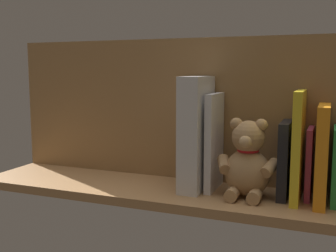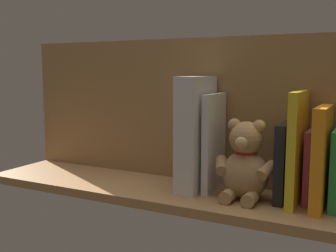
% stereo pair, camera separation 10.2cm
% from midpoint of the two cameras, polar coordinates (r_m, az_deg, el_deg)
% --- Properties ---
extents(ground_plane, '(1.01, 0.25, 0.02)m').
position_cam_midpoint_polar(ground_plane, '(1.06, 2.80, -9.06)').
color(ground_plane, '#A87A4C').
extents(shelf_back_panel, '(1.01, 0.02, 0.38)m').
position_cam_midpoint_polar(shelf_back_panel, '(1.11, 5.06, 2.27)').
color(shelf_back_panel, olive).
rests_on(shelf_back_panel, ground_plane).
extents(book_2, '(0.03, 0.15, 0.22)m').
position_cam_midpoint_polar(book_2, '(0.95, 23.47, -4.07)').
color(book_2, orange).
rests_on(book_2, ground_plane).
extents(book_3, '(0.01, 0.10, 0.16)m').
position_cam_midpoint_polar(book_3, '(0.99, 21.91, -5.25)').
color(book_3, '#B23F72').
rests_on(book_3, ground_plane).
extents(book_4, '(0.02, 0.15, 0.25)m').
position_cam_midpoint_polar(book_4, '(0.96, 20.45, -2.93)').
color(book_4, yellow).
rests_on(book_4, ground_plane).
extents(book_5, '(0.02, 0.12, 0.18)m').
position_cam_midpoint_polar(book_5, '(0.98, 18.76, -4.77)').
color(book_5, black).
rests_on(book_5, ground_plane).
extents(teddy_bear, '(0.15, 0.12, 0.18)m').
position_cam_midpoint_polar(teddy_bear, '(0.97, 13.67, -5.21)').
color(teddy_bear, tan).
rests_on(teddy_bear, ground_plane).
extents(book_6, '(0.02, 0.12, 0.24)m').
position_cam_midpoint_polar(book_6, '(1.01, 9.28, -2.30)').
color(book_6, silver).
rests_on(book_6, ground_plane).
extents(dictionary_thick_white, '(0.05, 0.15, 0.28)m').
position_cam_midpoint_polar(dictionary_thick_white, '(1.01, 6.77, -1.08)').
color(dictionary_thick_white, silver).
rests_on(dictionary_thick_white, ground_plane).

